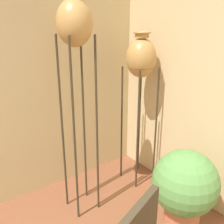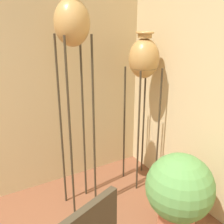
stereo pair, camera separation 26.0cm
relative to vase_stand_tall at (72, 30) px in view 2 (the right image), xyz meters
The scene contains 3 objects.
vase_stand_tall is the anchor object (origin of this frame).
vase_stand_medium 0.85m from the vase_stand_tall, ahead, with size 0.31×0.31×1.68m.
potted_plant 1.60m from the vase_stand_tall, 54.58° to the right, with size 0.57×0.57×0.77m.
Camera 2 is at (0.30, -0.44, 1.81)m, focal length 42.00 mm.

